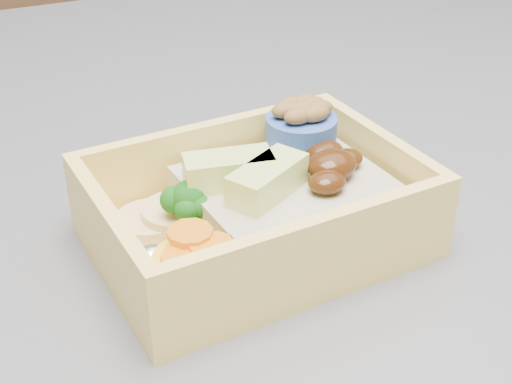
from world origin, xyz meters
name	(u,v)px	position (x,y,z in m)	size (l,w,h in m)	color
bento_box	(263,205)	(0.08, -0.21, 0.94)	(0.18, 0.14, 0.07)	#FFDA69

